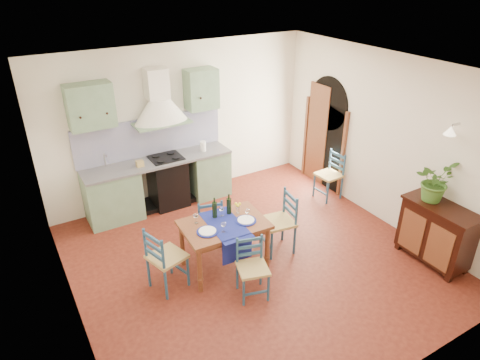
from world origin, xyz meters
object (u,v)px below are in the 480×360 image
at_px(dining_table, 224,228).
at_px(potted_plant, 435,181).
at_px(chair_near, 252,268).
at_px(sideboard, 436,232).

xyz_separation_m(dining_table, potted_plant, (2.72, -1.21, 0.57)).
bearing_deg(chair_near, dining_table, 93.03).
relative_size(sideboard, potted_plant, 1.75).
xyz_separation_m(dining_table, sideboard, (2.71, -1.43, -0.15)).
bearing_deg(dining_table, sideboard, -27.83).
bearing_deg(sideboard, dining_table, 152.17).
height_order(chair_near, sideboard, sideboard).
distance_m(dining_table, sideboard, 3.06).
relative_size(dining_table, sideboard, 1.16).
bearing_deg(sideboard, chair_near, 164.30).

